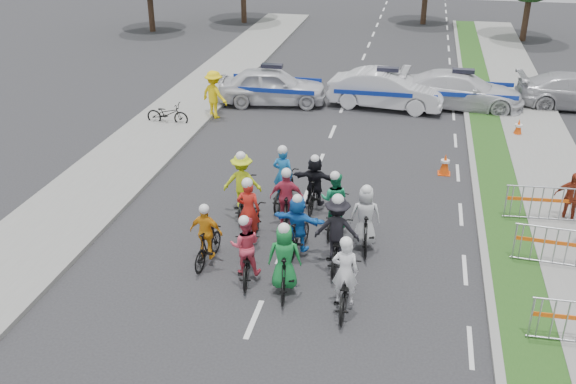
% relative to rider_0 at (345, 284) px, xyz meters
% --- Properties ---
extents(ground, '(90.00, 90.00, 0.00)m').
position_rel_rider_0_xyz_m(ground, '(-1.87, -0.84, -0.62)').
color(ground, '#28282B').
rests_on(ground, ground).
extents(curb_right, '(0.20, 60.00, 0.12)m').
position_rel_rider_0_xyz_m(curb_right, '(3.23, 4.16, -0.56)').
color(curb_right, gray).
rests_on(curb_right, ground).
extents(grass_strip, '(1.20, 60.00, 0.11)m').
position_rel_rider_0_xyz_m(grass_strip, '(3.93, 4.16, -0.56)').
color(grass_strip, '#1F4917').
rests_on(grass_strip, ground).
extents(sidewalk_left, '(3.00, 60.00, 0.13)m').
position_rel_rider_0_xyz_m(sidewalk_left, '(-8.37, 4.16, -0.55)').
color(sidewalk_left, gray).
rests_on(sidewalk_left, ground).
extents(rider_0, '(0.69, 1.85, 1.87)m').
position_rel_rider_0_xyz_m(rider_0, '(0.00, 0.00, 0.00)').
color(rider_0, black).
rests_on(rider_0, ground).
extents(rider_1, '(0.84, 1.81, 1.85)m').
position_rel_rider_0_xyz_m(rider_1, '(-1.43, 0.35, 0.10)').
color(rider_1, black).
rests_on(rider_1, ground).
extents(rider_2, '(0.90, 1.78, 1.74)m').
position_rel_rider_0_xyz_m(rider_2, '(-2.45, 0.71, 0.03)').
color(rider_2, black).
rests_on(rider_2, ground).
extents(rider_3, '(0.88, 1.64, 1.69)m').
position_rel_rider_0_xyz_m(rider_3, '(-3.57, 1.18, 0.04)').
color(rider_3, black).
rests_on(rider_3, ground).
extents(rider_4, '(1.12, 1.97, 1.99)m').
position_rel_rider_0_xyz_m(rider_4, '(-0.42, 1.76, 0.15)').
color(rider_4, black).
rests_on(rider_4, ground).
extents(rider_5, '(1.44, 1.71, 1.74)m').
position_rel_rider_0_xyz_m(rider_5, '(-1.46, 2.05, 0.12)').
color(rider_5, black).
rests_on(rider_5, ground).
extents(rider_6, '(0.71, 1.92, 1.95)m').
position_rel_rider_0_xyz_m(rider_6, '(-2.80, 2.32, 0.02)').
color(rider_6, black).
rests_on(rider_6, ground).
extents(rider_7, '(0.84, 1.82, 1.86)m').
position_rel_rider_0_xyz_m(rider_7, '(0.18, 2.71, 0.10)').
color(rider_7, black).
rests_on(rider_7, ground).
extents(rider_8, '(0.78, 1.80, 1.80)m').
position_rel_rider_0_xyz_m(rider_8, '(-0.73, 3.50, 0.05)').
color(rider_8, black).
rests_on(rider_8, ground).
extents(rider_9, '(0.96, 1.79, 1.84)m').
position_rel_rider_0_xyz_m(rider_9, '(-2.01, 3.35, 0.09)').
color(rider_9, black).
rests_on(rider_9, ground).
extents(rider_10, '(1.16, 1.99, 1.96)m').
position_rel_rider_0_xyz_m(rider_10, '(-3.42, 3.95, 0.14)').
color(rider_10, black).
rests_on(rider_10, ground).
extents(rider_11, '(1.40, 1.67, 1.73)m').
position_rel_rider_0_xyz_m(rider_11, '(-1.47, 4.67, 0.12)').
color(rider_11, black).
rests_on(rider_11, ground).
extents(rider_12, '(0.81, 1.92, 1.91)m').
position_rel_rider_0_xyz_m(rider_12, '(-2.41, 4.75, 0.01)').
color(rider_12, black).
rests_on(rider_12, ground).
extents(police_car_0, '(4.87, 2.59, 1.58)m').
position_rel_rider_0_xyz_m(police_car_0, '(-4.92, 14.09, 0.17)').
color(police_car_0, silver).
rests_on(police_car_0, ground).
extents(police_car_1, '(4.95, 2.23, 1.58)m').
position_rel_rider_0_xyz_m(police_car_1, '(-0.09, 14.56, 0.17)').
color(police_car_1, silver).
rests_on(police_car_1, ground).
extents(police_car_2, '(5.34, 2.51, 1.50)m').
position_rel_rider_0_xyz_m(police_car_2, '(2.98, 15.22, 0.13)').
color(police_car_2, silver).
rests_on(police_car_2, ground).
extents(spectator_2, '(0.97, 0.64, 1.53)m').
position_rel_rider_0_xyz_m(spectator_2, '(5.61, 5.27, 0.15)').
color(spectator_2, maroon).
rests_on(spectator_2, ground).
extents(marshal_hiviz, '(1.44, 1.20, 1.93)m').
position_rel_rider_0_xyz_m(marshal_hiviz, '(-6.79, 11.86, 0.35)').
color(marshal_hiviz, yellow).
rests_on(marshal_hiviz, ground).
extents(barrier_1, '(2.03, 0.64, 1.12)m').
position_rel_rider_0_xyz_m(barrier_1, '(4.83, 2.70, -0.06)').
color(barrier_1, '#A5A8AD').
rests_on(barrier_1, ground).
extents(barrier_2, '(2.03, 0.65, 1.12)m').
position_rel_rider_0_xyz_m(barrier_2, '(4.83, 5.10, -0.06)').
color(barrier_2, '#A5A8AD').
rests_on(barrier_2, ground).
extents(cone_0, '(0.40, 0.40, 0.70)m').
position_rel_rider_0_xyz_m(cone_0, '(2.28, 7.99, -0.28)').
color(cone_0, '#F24C0C').
rests_on(cone_0, ground).
extents(cone_1, '(0.40, 0.40, 0.70)m').
position_rel_rider_0_xyz_m(cone_1, '(5.01, 12.06, -0.28)').
color(cone_1, '#F24C0C').
rests_on(cone_1, ground).
extents(parked_bike, '(1.70, 0.60, 0.89)m').
position_rel_rider_0_xyz_m(parked_bike, '(-8.35, 10.64, -0.17)').
color(parked_bike, black).
rests_on(parked_bike, ground).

